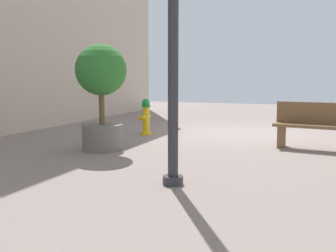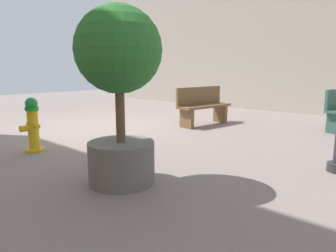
{
  "view_description": "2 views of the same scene",
  "coord_description": "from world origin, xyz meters",
  "views": [
    {
      "loc": [
        -1.82,
        10.11,
        1.45
      ],
      "look_at": [
        0.85,
        3.17,
        0.52
      ],
      "focal_mm": 41.39,
      "sensor_mm": 36.0,
      "label": 1
    },
    {
      "loc": [
        4.52,
        6.22,
        1.38
      ],
      "look_at": [
        1.01,
        3.09,
        0.51
      ],
      "focal_mm": 32.84,
      "sensor_mm": 36.0,
      "label": 2
    }
  ],
  "objects": [
    {
      "name": "fire_hydrant",
      "position": [
        2.24,
        1.13,
        0.46
      ],
      "size": [
        0.37,
        0.4,
        0.92
      ],
      "color": "gold",
      "rests_on": "ground_plane"
    },
    {
      "name": "bench_near",
      "position": [
        -1.78,
        1.77,
        0.49
      ],
      "size": [
        1.58,
        0.64,
        0.95
      ],
      "color": "brown",
      "rests_on": "ground_plane"
    },
    {
      "name": "ground_plane",
      "position": [
        0.0,
        0.0,
        0.0
      ],
      "size": [
        23.4,
        23.4,
        0.0
      ],
      "primitive_type": "plane",
      "color": "gray"
    },
    {
      "name": "planter_tree",
      "position": [
        2.19,
        3.38,
        1.28
      ],
      "size": [
        1.02,
        1.02,
        2.11
      ],
      "color": "slate",
      "rests_on": "ground_plane"
    }
  ]
}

